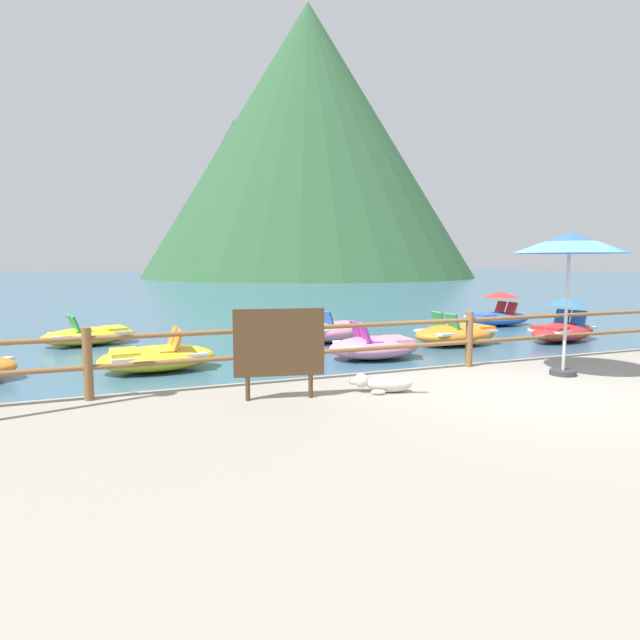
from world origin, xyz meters
name	(u,v)px	position (x,y,z in m)	size (l,w,h in m)	color
ground_plane	(189,288)	(0.00, 40.00, 0.00)	(200.00, 200.00, 0.00)	#38607A
dock_railing	(469,333)	(0.00, 1.55, 0.99)	(23.92, 0.12, 0.95)	brown
sign_board	(279,344)	(-3.63, 0.70, 1.13)	(1.17, 0.25, 1.19)	beige
beach_umbrella	(570,245)	(0.99, 0.46, 2.45)	(1.70, 1.70, 2.24)	#B2B2B7
dog_resting	(384,383)	(-2.19, 0.53, 0.52)	(1.00, 0.54, 0.26)	beige
pedal_boat_0	(563,327)	(5.95, 5.16, 0.38)	(2.81, 1.83, 1.22)	red
pedal_boat_1	(157,357)	(-4.88, 5.10, 0.27)	(2.38, 1.41, 0.85)	yellow
pedal_boat_2	(456,334)	(2.78, 5.71, 0.29)	(2.60, 1.63, 0.88)	orange
pedal_boat_3	(497,314)	(6.67, 8.70, 0.38)	(2.57, 1.38, 1.19)	blue
pedal_boat_4	(375,347)	(-0.18, 4.69, 0.27)	(2.22, 1.45, 0.85)	pink
pedal_boat_5	(89,335)	(-6.33, 9.23, 0.25)	(2.60, 1.81, 0.82)	yellow
pedal_boat_6	(332,331)	(-0.11, 7.36, 0.30)	(2.39, 1.76, 0.89)	pink
cliff_headland	(297,152)	(19.41, 67.91, 18.25)	(47.92, 47.92, 38.89)	#2D5633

